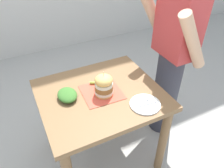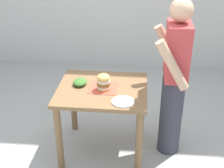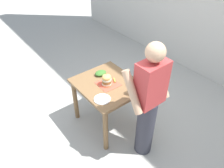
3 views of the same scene
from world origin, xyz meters
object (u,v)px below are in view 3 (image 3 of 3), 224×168
(pickle_spear, at_px, (114,80))
(side_salad, at_px, (101,73))
(sandwich, at_px, (107,80))
(diner_across_table, at_px, (148,103))
(patio_table, at_px, (108,91))
(side_plate_with_forks, at_px, (102,99))

(pickle_spear, bearing_deg, side_salad, -76.64)
(sandwich, relative_size, diner_across_table, 0.12)
(patio_table, height_order, diner_across_table, diner_across_table)
(side_plate_with_forks, bearing_deg, sandwich, -137.82)
(side_salad, distance_m, diner_across_table, 0.97)
(sandwich, distance_m, side_salad, 0.28)
(sandwich, height_order, side_salad, sandwich)
(pickle_spear, relative_size, diner_across_table, 0.06)
(sandwich, height_order, diner_across_table, diner_across_table)
(side_plate_with_forks, bearing_deg, diner_across_table, 124.13)
(sandwich, xyz_separation_m, side_salad, (-0.08, -0.26, -0.06))
(patio_table, height_order, side_plate_with_forks, side_plate_with_forks)
(pickle_spear, distance_m, diner_across_table, 0.72)
(sandwich, height_order, side_plate_with_forks, sandwich)
(sandwich, height_order, pickle_spear, sandwich)
(sandwich, distance_m, side_plate_with_forks, 0.33)
(side_salad, xyz_separation_m, diner_across_table, (-0.02, 0.96, 0.08))
(side_plate_with_forks, bearing_deg, patio_table, -138.99)
(side_salad, bearing_deg, side_plate_with_forks, 56.11)
(pickle_spear, xyz_separation_m, side_plate_with_forks, (0.38, 0.22, -0.01))
(side_plate_with_forks, bearing_deg, pickle_spear, -150.04)
(patio_table, distance_m, diner_across_table, 0.77)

